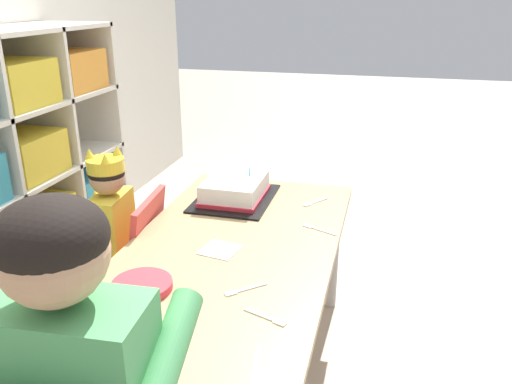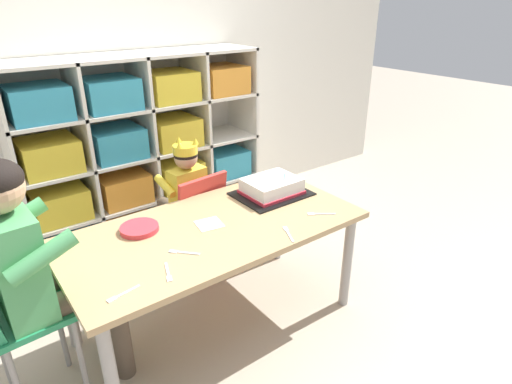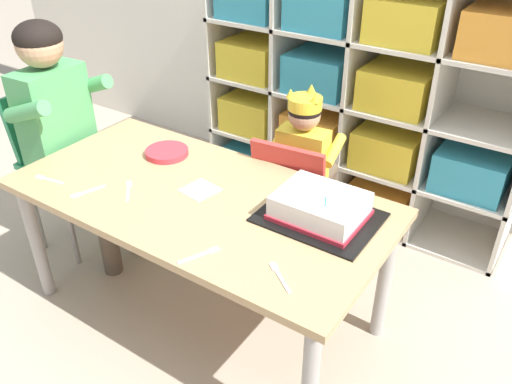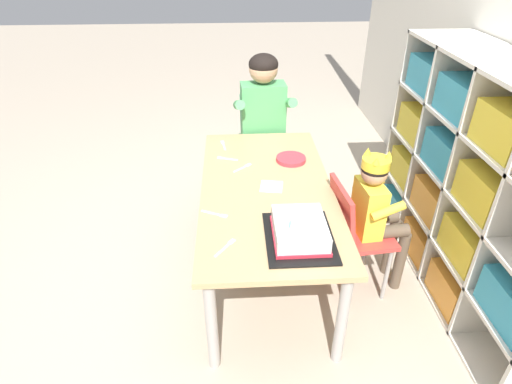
# 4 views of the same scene
# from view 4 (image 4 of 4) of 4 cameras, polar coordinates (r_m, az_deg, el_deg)

# --- Properties ---
(ground) EXTENTS (16.00, 16.00, 0.00)m
(ground) POSITION_cam_4_polar(r_m,az_deg,el_deg) (2.60, 1.30, -10.41)
(ground) COLOR tan
(storage_cubby_shelf) EXTENTS (1.61, 0.39, 1.25)m
(storage_cubby_shelf) POSITION_cam_4_polar(r_m,az_deg,el_deg) (2.49, 27.42, 0.75)
(storage_cubby_shelf) COLOR silver
(storage_cubby_shelf) RESTS_ON ground
(activity_table) EXTENTS (1.41, 0.70, 0.58)m
(activity_table) POSITION_cam_4_polar(r_m,az_deg,el_deg) (2.28, 1.46, -0.81)
(activity_table) COLOR tan
(activity_table) RESTS_ON ground
(classroom_chair_blue) EXTENTS (0.37, 0.33, 0.67)m
(classroom_chair_blue) POSITION_cam_4_polar(r_m,az_deg,el_deg) (2.30, 13.19, -4.83)
(classroom_chair_blue) COLOR red
(classroom_chair_blue) RESTS_ON ground
(child_with_crown) EXTENTS (0.31, 0.31, 0.85)m
(child_with_crown) POSITION_cam_4_polar(r_m,az_deg,el_deg) (2.27, 16.12, -1.88)
(child_with_crown) COLOR yellow
(child_with_crown) RESTS_ON ground
(classroom_chair_adult_side) EXTENTS (0.33, 0.34, 0.77)m
(classroom_chair_adult_side) POSITION_cam_4_polar(r_m,az_deg,el_deg) (3.07, 0.80, 7.48)
(classroom_chair_adult_side) COLOR #238451
(classroom_chair_adult_side) RESTS_ON ground
(adult_helper_seated) EXTENTS (0.44, 0.42, 1.08)m
(adult_helper_seated) POSITION_cam_4_polar(r_m,az_deg,el_deg) (2.88, 1.14, 10.17)
(adult_helper_seated) COLOR #4C9E5B
(adult_helper_seated) RESTS_ON ground
(birthday_cake_on_tray) EXTENTS (0.39, 0.31, 0.13)m
(birthday_cake_on_tray) POSITION_cam_4_polar(r_m,az_deg,el_deg) (1.88, 5.96, -5.34)
(birthday_cake_on_tray) COLOR black
(birthday_cake_on_tray) RESTS_ON activity_table
(paper_plate_stack) EXTENTS (0.18, 0.18, 0.02)m
(paper_plate_stack) POSITION_cam_4_polar(r_m,az_deg,el_deg) (2.52, 4.78, 4.49)
(paper_plate_stack) COLOR #DB333D
(paper_plate_stack) RESTS_ON activity_table
(paper_napkin_square) EXTENTS (0.14, 0.14, 0.00)m
(paper_napkin_square) POSITION_cam_4_polar(r_m,az_deg,el_deg) (2.26, 2.13, 0.77)
(paper_napkin_square) COLOR white
(paper_napkin_square) RESTS_ON activity_table
(fork_near_cake_tray) EXTENTS (0.06, 0.13, 0.00)m
(fork_near_cake_tray) POSITION_cam_4_polar(r_m,az_deg,el_deg) (2.54, -4.09, 4.56)
(fork_near_cake_tray) COLOR white
(fork_near_cake_tray) RESTS_ON activity_table
(fork_scattered_mid_table) EXTENTS (0.12, 0.09, 0.00)m
(fork_scattered_mid_table) POSITION_cam_4_polar(r_m,az_deg,el_deg) (1.84, -4.09, -7.43)
(fork_scattered_mid_table) COLOR white
(fork_scattered_mid_table) RESTS_ON activity_table
(fork_at_table_front_edge) EXTENTS (0.13, 0.04, 0.00)m
(fork_at_table_front_edge) POSITION_cam_4_polar(r_m,az_deg,el_deg) (2.72, -4.47, 6.45)
(fork_at_table_front_edge) COLOR white
(fork_at_table_front_edge) RESTS_ON activity_table
(fork_by_napkin) EXTENTS (0.10, 0.11, 0.00)m
(fork_by_napkin) POSITION_cam_4_polar(r_m,az_deg,el_deg) (2.44, -1.73, 3.38)
(fork_by_napkin) COLOR white
(fork_by_napkin) RESTS_ON activity_table
(fork_beside_plate_stack) EXTENTS (0.07, 0.13, 0.00)m
(fork_beside_plate_stack) POSITION_cam_4_polar(r_m,az_deg,el_deg) (2.05, -5.47, -3.01)
(fork_beside_plate_stack) COLOR white
(fork_beside_plate_stack) RESTS_ON activity_table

